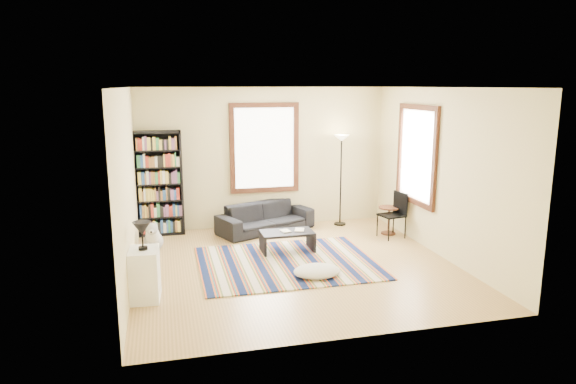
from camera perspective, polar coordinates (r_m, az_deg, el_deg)
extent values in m
cube|color=tan|center=(8.34, 0.83, -8.45)|extent=(5.00, 5.00, 0.10)
cube|color=white|center=(7.82, 0.90, 11.91)|extent=(5.00, 5.00, 0.10)
cube|color=beige|center=(10.41, -2.71, 3.86)|extent=(5.00, 0.10, 2.80)
cube|color=beige|center=(5.58, 7.53, -3.20)|extent=(5.00, 0.10, 2.80)
cube|color=beige|center=(7.72, -17.77, 0.52)|extent=(0.10, 5.00, 2.80)
cube|color=beige|center=(8.94, 16.90, 2.05)|extent=(0.10, 5.00, 2.80)
cube|color=white|center=(10.30, -2.63, 4.90)|extent=(1.20, 0.06, 1.60)
cube|color=white|center=(9.56, 14.12, 4.02)|extent=(0.06, 1.20, 1.60)
cube|color=#0C173E|center=(8.40, -0.13, -7.86)|extent=(2.82, 2.26, 0.02)
imported|color=black|center=(10.13, -2.53, -2.84)|extent=(1.40, 2.04, 0.55)
cube|color=black|center=(10.05, -14.17, 0.92)|extent=(0.90, 0.30, 2.00)
cube|color=black|center=(8.91, -0.09, -5.53)|extent=(0.92, 0.53, 0.36)
imported|color=beige|center=(8.84, -0.72, -4.40)|extent=(0.22, 0.18, 0.02)
imported|color=beige|center=(8.94, 0.77, -4.21)|extent=(0.22, 0.26, 0.02)
ellipsoid|color=beige|center=(7.82, 3.24, -8.76)|extent=(0.87, 0.77, 0.18)
cylinder|color=#452711|center=(10.11, 11.13, -3.12)|extent=(0.44, 0.44, 0.54)
cube|color=black|center=(9.86, 11.44, -2.56)|extent=(0.50, 0.48, 0.86)
cube|color=white|center=(7.20, -15.65, -8.83)|extent=(0.41, 0.52, 0.70)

